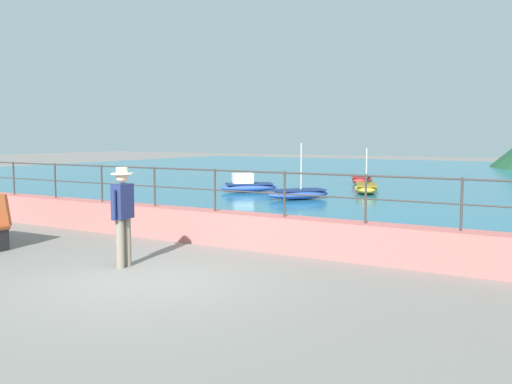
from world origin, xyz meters
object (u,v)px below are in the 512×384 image
(person_walking, at_px, (123,212))
(boat_2, at_px, (362,179))
(boat_4, at_px, (298,194))
(boat_3, at_px, (248,185))
(boat_1, at_px, (366,188))

(person_walking, relative_size, boat_2, 0.72)
(boat_2, relative_size, boat_4, 1.03)
(person_walking, distance_m, boat_3, 13.12)
(person_walking, xyz_separation_m, boat_4, (-1.98, 10.77, -0.72))
(boat_3, xyz_separation_m, boat_4, (2.97, -1.37, -0.06))
(boat_2, xyz_separation_m, boat_4, (0.48, -7.73, 0.01))
(boat_3, bearing_deg, boat_1, 25.81)
(boat_1, height_order, boat_3, boat_1)
(boat_4, bearing_deg, boat_1, 69.55)
(boat_3, height_order, boat_4, boat_4)
(person_walking, relative_size, boat_1, 0.71)
(boat_3, bearing_deg, boat_2, 68.60)
(person_walking, height_order, boat_1, boat_1)
(boat_3, bearing_deg, boat_4, -24.71)
(boat_4, bearing_deg, boat_3, 155.29)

